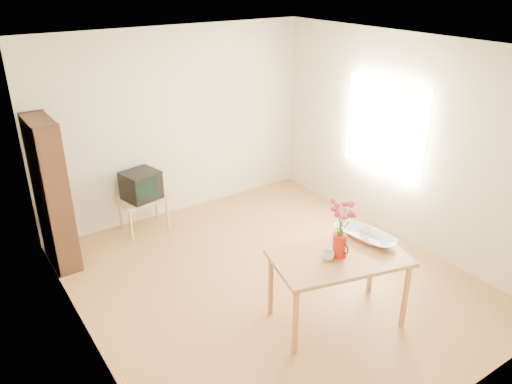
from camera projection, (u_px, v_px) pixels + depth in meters
room at (274, 175)px, 5.19m from camera, size 4.50×4.50×4.50m
table at (339, 264)px, 4.81m from camera, size 1.43×1.04×0.75m
tv_stand at (143, 203)px, 6.68m from camera, size 0.60×0.45×0.46m
bookshelf at (53, 199)px, 5.74m from camera, size 0.28×0.70×1.80m
pitcher at (339, 246)px, 4.74m from camera, size 0.15×0.23×0.23m
flowers at (341, 218)px, 4.61m from camera, size 0.26×0.26×0.37m
mug at (328, 256)px, 4.69m from camera, size 0.14×0.14×0.09m
bowl at (366, 220)px, 4.99m from camera, size 0.51×0.51×0.42m
teacup_a at (363, 225)px, 4.99m from camera, size 0.09×0.09×0.06m
teacup_b at (368, 222)px, 5.05m from camera, size 0.07×0.07×0.06m
television at (141, 185)px, 6.57m from camera, size 0.51×0.49×0.38m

